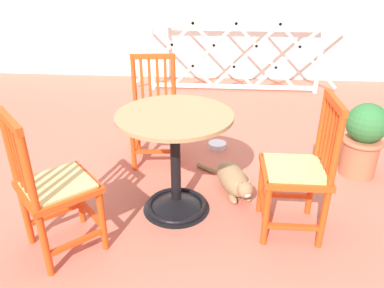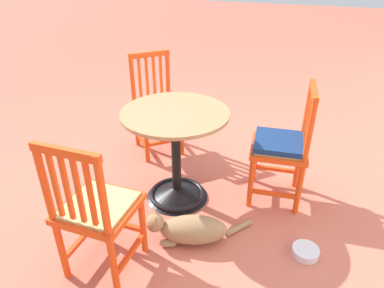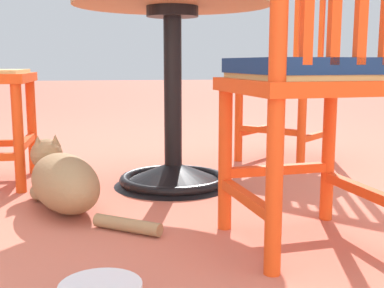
% 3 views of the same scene
% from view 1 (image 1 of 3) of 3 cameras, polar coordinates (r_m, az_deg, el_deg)
% --- Properties ---
extents(ground_plane, '(24.00, 24.00, 0.00)m').
position_cam_1_polar(ground_plane, '(2.58, -3.50, -11.69)').
color(ground_plane, '#BC604C').
extents(lattice_fence_panel, '(2.79, 0.06, 1.23)m').
position_cam_1_polar(lattice_fence_panel, '(5.01, 6.73, 14.99)').
color(lattice_fence_panel, silver).
rests_on(lattice_fence_panel, ground_plane).
extents(cafe_table, '(0.76, 0.76, 0.73)m').
position_cam_1_polar(cafe_table, '(2.53, -2.54, -4.69)').
color(cafe_table, black).
rests_on(cafe_table, ground_plane).
extents(orange_chair_by_planter, '(0.57, 0.57, 0.91)m').
position_cam_1_polar(orange_chair_by_planter, '(2.25, -20.87, -6.48)').
color(orange_chair_by_planter, '#D64214').
rests_on(orange_chair_by_planter, ground_plane).
extents(orange_chair_tucked_in, '(0.40, 0.40, 0.91)m').
position_cam_1_polar(orange_chair_tucked_in, '(2.36, 16.33, -4.13)').
color(orange_chair_tucked_in, '#D64214').
rests_on(orange_chair_tucked_in, ground_plane).
extents(orange_chair_near_fence, '(0.44, 0.44, 0.91)m').
position_cam_1_polar(orange_chair_near_fence, '(3.14, -5.97, 4.91)').
color(orange_chair_near_fence, '#D64214').
rests_on(orange_chair_near_fence, ground_plane).
extents(tabby_cat, '(0.47, 0.64, 0.23)m').
position_cam_1_polar(tabby_cat, '(2.82, 6.54, -5.75)').
color(tabby_cat, '#8E704C').
rests_on(tabby_cat, ground_plane).
extents(terracotta_planter, '(0.32, 0.32, 0.62)m').
position_cam_1_polar(terracotta_planter, '(3.24, 25.18, 0.81)').
color(terracotta_planter, '#B25B3D').
rests_on(terracotta_planter, ground_plane).
extents(pet_water_bowl, '(0.17, 0.17, 0.05)m').
position_cam_1_polar(pet_water_bowl, '(3.51, 3.96, -0.18)').
color(pet_water_bowl, silver).
rests_on(pet_water_bowl, ground_plane).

